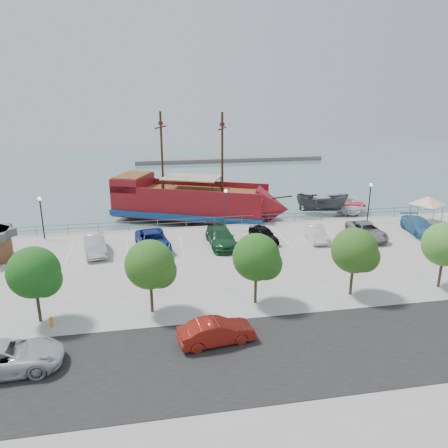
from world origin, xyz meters
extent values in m
plane|color=slate|center=(0.00, 0.00, -1.00)|extent=(160.00, 160.00, 0.00)
cube|color=#9B988B|center=(0.00, -21.00, -0.60)|extent=(100.00, 58.00, 1.20)
cube|color=black|center=(0.00, -16.00, 0.01)|extent=(100.00, 8.00, 0.04)
cube|color=#9B9B9B|center=(0.00, -10.00, 0.01)|extent=(100.00, 4.00, 0.05)
cylinder|color=slate|center=(0.00, 7.80, 0.95)|extent=(50.00, 0.06, 0.06)
cylinder|color=slate|center=(0.00, 7.80, 0.55)|extent=(50.00, 0.06, 0.06)
cube|color=slate|center=(10.00, 55.00, -0.60)|extent=(40.00, 3.00, 0.80)
cube|color=maroon|center=(-2.93, 13.53, 1.10)|extent=(18.44, 12.23, 2.88)
cube|color=navy|center=(-2.93, 13.53, 0.16)|extent=(18.88, 12.67, 0.66)
cone|color=maroon|center=(5.98, 9.59, 1.10)|extent=(5.39, 6.29, 5.32)
cube|color=maroon|center=(-9.51, 16.44, 3.32)|extent=(5.28, 6.41, 1.55)
cube|color=brown|center=(-9.51, 16.44, 4.15)|extent=(4.90, 5.91, 0.13)
cube|color=brown|center=(-2.42, 13.31, 2.60)|extent=(15.14, 10.28, 0.17)
cube|color=maroon|center=(-1.86, 15.96, 2.93)|extent=(16.29, 7.37, 0.78)
cube|color=maroon|center=(-4.01, 11.10, 2.93)|extent=(16.29, 7.37, 0.78)
cylinder|color=#382111|center=(0.61, 11.96, 7.08)|extent=(0.35, 0.35, 9.08)
cylinder|color=#382111|center=(-5.97, 14.87, 7.08)|extent=(0.35, 0.35, 9.08)
cylinder|color=#382111|center=(0.61, 11.96, 9.85)|extent=(1.49, 3.10, 0.16)
cylinder|color=#382111|center=(-5.97, 14.87, 9.85)|extent=(1.49, 3.10, 0.16)
cube|color=tan|center=(-2.73, 13.44, 4.20)|extent=(7.58, 6.45, 0.13)
cylinder|color=#382111|center=(6.69, 9.27, 2.43)|extent=(2.59, 1.28, 0.66)
imported|color=#46484A|center=(13.35, 13.13, 0.22)|extent=(6.73, 4.61, 2.44)
imported|color=white|center=(17.02, 13.42, -0.25)|extent=(6.74, 8.27, 1.50)
cube|color=gray|center=(-13.50, 9.20, -0.79)|extent=(7.50, 4.42, 0.41)
cube|color=gray|center=(9.41, 9.20, -0.79)|extent=(7.68, 4.62, 0.42)
cube|color=gray|center=(15.59, 9.20, -0.82)|extent=(6.59, 3.02, 0.36)
cylinder|color=slate|center=(21.08, 6.44, 1.07)|extent=(0.09, 0.09, 2.13)
cylinder|color=slate|center=(23.49, 5.68, 1.07)|extent=(0.09, 0.09, 2.13)
cylinder|color=slate|center=(20.33, 4.03, 1.07)|extent=(0.09, 0.09, 2.13)
cylinder|color=slate|center=(22.74, 3.27, 1.07)|extent=(0.09, 0.09, 2.13)
pyramid|color=white|center=(21.91, 4.85, 2.96)|extent=(5.11, 5.11, 0.87)
imported|color=silver|center=(-15.63, -14.97, 0.81)|extent=(5.96, 3.04, 1.61)
imported|color=maroon|center=(-4.41, -14.34, 0.73)|extent=(4.62, 2.19, 1.46)
cylinder|color=orange|center=(-14.18, -10.80, 0.28)|extent=(0.23, 0.23, 0.56)
sphere|color=orange|center=(-14.18, -10.80, 0.58)|extent=(0.24, 0.24, 0.24)
cylinder|color=black|center=(-18.00, 6.50, 2.00)|extent=(0.12, 0.12, 4.00)
sphere|color=#FFF2CC|center=(-18.00, 6.50, 4.10)|extent=(0.36, 0.36, 0.36)
cylinder|color=black|center=(0.00, 6.50, 2.00)|extent=(0.12, 0.12, 4.00)
sphere|color=#FFF2CC|center=(0.00, 6.50, 4.10)|extent=(0.36, 0.36, 0.36)
cylinder|color=black|center=(16.00, 6.50, 2.00)|extent=(0.12, 0.12, 4.00)
sphere|color=#FFF2CC|center=(16.00, 6.50, 4.10)|extent=(0.36, 0.36, 0.36)
cylinder|color=#473321|center=(-15.00, -10.00, 1.10)|extent=(0.20, 0.20, 2.20)
sphere|color=#1A4E16|center=(-15.00, -10.00, 3.40)|extent=(3.20, 3.20, 3.20)
sphere|color=#1A4E16|center=(-14.40, -10.30, 3.00)|extent=(2.20, 2.20, 2.20)
cylinder|color=#473321|center=(-8.00, -10.00, 1.10)|extent=(0.20, 0.20, 2.20)
sphere|color=#2A5819|center=(-8.00, -10.00, 3.40)|extent=(3.20, 3.20, 3.20)
sphere|color=#2A5819|center=(-7.40, -10.30, 3.00)|extent=(2.20, 2.20, 2.20)
cylinder|color=#473321|center=(-1.00, -10.00, 1.10)|extent=(0.20, 0.20, 2.20)
sphere|color=#225016|center=(-1.00, -10.00, 3.40)|extent=(3.20, 3.20, 3.20)
sphere|color=#225016|center=(-0.40, -10.30, 3.00)|extent=(2.20, 2.20, 2.20)
cylinder|color=#473321|center=(6.00, -10.00, 1.10)|extent=(0.20, 0.20, 2.20)
sphere|color=#2C5419|center=(6.00, -10.00, 3.40)|extent=(3.20, 3.20, 3.20)
sphere|color=#2C5419|center=(6.60, -10.30, 3.00)|extent=(2.20, 2.20, 2.20)
cylinder|color=#473321|center=(13.00, -10.00, 1.10)|extent=(0.20, 0.20, 2.20)
sphere|color=#3D7628|center=(13.00, -10.00, 3.40)|extent=(3.20, 3.20, 3.20)
imported|color=silver|center=(-12.79, 1.78, 0.83)|extent=(2.63, 5.30, 1.67)
imported|color=navy|center=(-7.63, 1.91, 0.80)|extent=(3.46, 6.11, 1.61)
imported|color=#1B4D2B|center=(-1.33, 1.71, 0.82)|extent=(2.51, 5.76, 1.65)
imported|color=black|center=(2.88, 2.12, 0.71)|extent=(2.40, 4.42, 1.43)
imported|color=silver|center=(7.95, 1.52, 0.70)|extent=(2.00, 4.40, 1.40)
imported|color=gray|center=(13.15, 1.30, 0.74)|extent=(2.51, 5.36, 1.48)
imported|color=teal|center=(19.05, 1.69, 0.77)|extent=(2.81, 5.51, 1.53)
camera|label=1|loc=(-7.95, -36.19, 14.20)|focal=35.00mm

